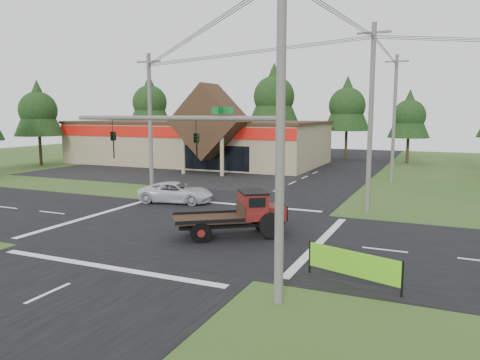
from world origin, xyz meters
The scene contains 19 objects.
ground centered at (0.00, 0.00, 0.00)m, with size 120.00×120.00×0.00m, color #2A4E1C.
road_ns centered at (0.00, 0.00, 0.01)m, with size 12.00×120.00×0.02m, color black.
road_ew centered at (0.00, 0.00, 0.01)m, with size 120.00×12.00×0.02m, color black.
parking_apron centered at (-14.00, 19.00, 0.01)m, with size 28.00×14.00×0.02m, color black.
cvs_building centered at (-15.70, 29.57, 2.78)m, with size 30.40×18.20×9.19m.
traffic_signal_mast centered at (5.82, -7.50, 4.43)m, with size 8.12×0.24×7.00m.
utility_pole_nr centered at (7.50, -7.50, 5.64)m, with size 2.00×0.30×11.00m.
utility_pole_nw centered at (-8.00, 8.00, 5.39)m, with size 2.00×0.30×10.50m.
utility_pole_ne centered at (8.00, 8.00, 5.89)m, with size 2.00×0.30×11.50m.
utility_pole_n centered at (8.00, 22.00, 5.74)m, with size 2.00×0.30×11.20m.
tree_row_a centered at (-30.00, 40.00, 8.05)m, with size 6.72×6.72×12.12m.
tree_row_b centered at (-20.00, 42.00, 6.70)m, with size 5.60×5.60×10.10m.
tree_row_c centered at (-10.00, 41.00, 8.72)m, with size 7.28×7.28×13.13m.
tree_row_d centered at (0.00, 42.00, 7.38)m, with size 6.16×6.16×11.11m.
tree_row_e centered at (8.00, 40.00, 6.03)m, with size 5.04×5.04×9.09m.
tree_side_w centered at (-32.00, 20.00, 6.70)m, with size 5.60×5.60×10.10m.
antique_flatbed_truck centered at (2.62, -0.64, 1.17)m, with size 2.13×5.59×2.34m, color #520B11, non-canonical shape.
roadside_banner centered at (9.43, -4.89, 0.64)m, with size 3.77×0.11×1.29m, color #63C119, non-canonical shape.
white_pickup centered at (-4.68, 6.09, 0.71)m, with size 2.36×5.12×1.42m, color silver.
Camera 1 is at (12.23, -21.42, 6.16)m, focal length 35.00 mm.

